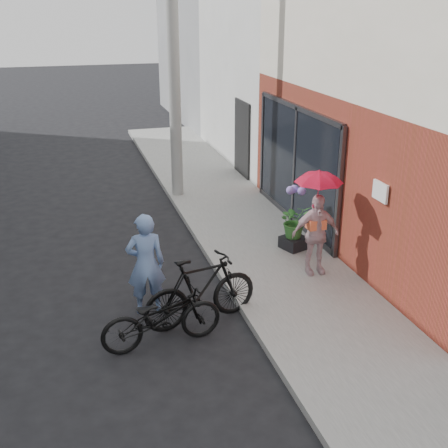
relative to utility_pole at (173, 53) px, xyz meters
name	(u,v)px	position (x,y,z in m)	size (l,w,h in m)	color
ground	(189,329)	(-1.10, -6.00, -3.50)	(80.00, 80.00, 0.00)	black
sidewalk	(272,255)	(1.00, -4.00, -3.44)	(2.20, 24.00, 0.12)	gray
curb	(214,263)	(-0.16, -4.00, -3.44)	(0.12, 24.00, 0.12)	#9E9E99
plaster_building	(350,41)	(6.10, 3.00, 0.00)	(8.00, 6.00, 7.00)	silver
east_building_far	(269,31)	(6.10, 10.00, 0.00)	(8.00, 8.00, 7.00)	gray
utility_pole	(173,53)	(0.00, 0.00, 0.00)	(0.28, 0.28, 7.00)	#9E9E99
officer	(146,264)	(-1.61, -5.30, -2.68)	(0.60, 0.39, 1.65)	#6C8AC1
bike_left	(162,317)	(-1.56, -6.30, -3.04)	(0.61, 1.75, 0.92)	black
bike_right	(201,290)	(-0.88, -5.86, -2.95)	(0.52, 1.84, 1.11)	black
kimono_woman	(315,234)	(1.39, -4.98, -2.66)	(0.85, 0.35, 1.45)	beige
parasol	(319,175)	(1.39, -4.98, -1.59)	(0.78, 0.78, 0.68)	#EB1B46
planter	(294,243)	(1.47, -3.91, -3.27)	(0.44, 0.44, 0.23)	black
potted_plant	(295,221)	(1.47, -3.91, -2.81)	(0.61, 0.53, 0.68)	#34732E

